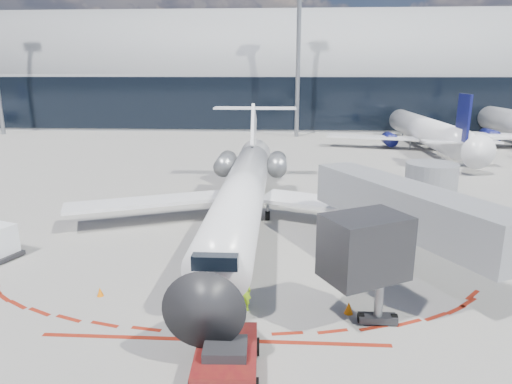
{
  "coord_description": "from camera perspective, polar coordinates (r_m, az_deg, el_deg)",
  "views": [
    {
      "loc": [
        2.58,
        -27.41,
        10.34
      ],
      "look_at": [
        1.05,
        -0.4,
        3.2
      ],
      "focal_mm": 32.0,
      "sensor_mm": 36.0,
      "label": 1
    }
  ],
  "objects": [
    {
      "name": "ground",
      "position": [
        29.41,
        -2.01,
        -5.8
      ],
      "size": [
        260.0,
        260.0,
        0.0
      ],
      "primitive_type": "plane",
      "color": "slate",
      "rests_on": "ground"
    },
    {
      "name": "apron_centerline",
      "position": [
        31.28,
        -1.68,
        -4.51
      ],
      "size": [
        0.25,
        40.0,
        0.01
      ],
      "primitive_type": "cube",
      "color": "silver",
      "rests_on": "ground"
    },
    {
      "name": "apron_stop_bar",
      "position": [
        19.15,
        -5.28,
        -17.94
      ],
      "size": [
        14.0,
        0.25,
        0.01
      ],
      "primitive_type": "cube",
      "color": "maroon",
      "rests_on": "ground"
    },
    {
      "name": "terminal_building",
      "position": [
        92.44,
        1.69,
        13.65
      ],
      "size": [
        150.0,
        24.15,
        24.0
      ],
      "color": "gray",
      "rests_on": "ground"
    },
    {
      "name": "jet_bridge",
      "position": [
        26.48,
        18.92,
        -2.11
      ],
      "size": [
        10.03,
        15.2,
        4.9
      ],
      "color": "gray",
      "rests_on": "ground"
    },
    {
      "name": "light_mast_centre",
      "position": [
        75.48,
        5.29,
        16.36
      ],
      "size": [
        0.7,
        0.7,
        25.0
      ],
      "primitive_type": "cylinder",
      "color": "gray",
      "rests_on": "ground"
    },
    {
      "name": "regional_jet",
      "position": [
        30.92,
        -1.59,
        0.21
      ],
      "size": [
        24.82,
        30.61,
        7.67
      ],
      "color": "silver",
      "rests_on": "ground"
    },
    {
      "name": "pushback_tug",
      "position": [
        17.0,
        -3.73,
        -20.12
      ],
      "size": [
        2.42,
        5.42,
        1.4
      ],
      "rotation": [
        0.0,
        0.0,
        0.04
      ],
      "color": "#570C12",
      "rests_on": "ground"
    },
    {
      "name": "ramp_worker",
      "position": [
        20.69,
        -1.59,
        -12.28
      ],
      "size": [
        0.68,
        0.45,
        1.85
      ],
      "primitive_type": "imported",
      "rotation": [
        0.0,
        0.0,
        3.14
      ],
      "color": "#A3E918",
      "rests_on": "ground"
    },
    {
      "name": "safety_cone_left",
      "position": [
        23.38,
        -18.91,
        -11.72
      ],
      "size": [
        0.31,
        0.31,
        0.44
      ],
      "primitive_type": "cone",
      "color": "#E06804",
      "rests_on": "ground"
    },
    {
      "name": "safety_cone_right",
      "position": [
        21.11,
        11.51,
        -13.99
      ],
      "size": [
        0.4,
        0.4,
        0.56
      ],
      "primitive_type": "cone",
      "color": "#E06804",
      "rests_on": "ground"
    },
    {
      "name": "bg_airliner_1",
      "position": [
        67.65,
        20.47,
        9.37
      ],
      "size": [
        31.13,
        32.96,
        10.07
      ],
      "primitive_type": null,
      "color": "silver",
      "rests_on": "ground"
    }
  ]
}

